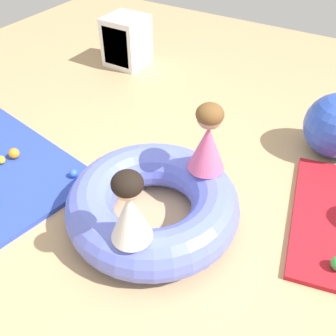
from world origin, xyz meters
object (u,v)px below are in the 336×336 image
at_px(inflatable_cushion, 153,204).
at_px(storage_cube, 125,42).
at_px(child_in_pink, 208,138).
at_px(play_ball_orange, 14,153).
at_px(child_in_white, 130,208).
at_px(play_ball_yellow, 1,160).
at_px(play_ball_blue, 74,174).

distance_m(inflatable_cushion, storage_cube, 2.56).
distance_m(child_in_pink, storage_cube, 2.46).
bearing_deg(inflatable_cushion, play_ball_orange, -178.21).
distance_m(child_in_white, play_ball_orange, 1.59).
height_order(play_ball_yellow, storage_cube, storage_cube).
height_order(child_in_pink, play_ball_yellow, child_in_pink).
distance_m(child_in_pink, play_ball_orange, 1.68).
height_order(child_in_pink, play_ball_blue, child_in_pink).
bearing_deg(play_ball_blue, play_ball_orange, -172.89).
bearing_deg(play_ball_orange, inflatable_cushion, 1.79).
height_order(inflatable_cushion, play_ball_orange, inflatable_cushion).
xyz_separation_m(child_in_white, play_ball_orange, (-1.48, 0.36, -0.47)).
relative_size(inflatable_cushion, play_ball_yellow, 17.47).
bearing_deg(play_ball_blue, inflatable_cushion, -2.31).
bearing_deg(storage_cube, child_in_pink, -40.52).
bearing_deg(child_in_pink, storage_cube, -94.88).
bearing_deg(child_in_white, child_in_pink, -138.39).
bearing_deg(inflatable_cushion, storage_cube, 130.19).
bearing_deg(storage_cube, play_ball_blue, -65.33).
height_order(inflatable_cushion, child_in_pink, child_in_pink).
distance_m(play_ball_orange, storage_cube, 2.02).
xyz_separation_m(inflatable_cushion, play_ball_orange, (-1.35, -0.04, -0.08)).
xyz_separation_m(play_ball_blue, play_ball_orange, (-0.59, -0.07, 0.01)).
xyz_separation_m(inflatable_cushion, play_ball_yellow, (-1.39, -0.15, -0.09)).
xyz_separation_m(play_ball_yellow, storage_cube, (-0.26, 2.10, 0.21)).
distance_m(play_ball_blue, play_ball_orange, 0.59).
bearing_deg(child_in_white, inflatable_cushion, -115.15).
height_order(child_in_white, child_in_pink, child_in_pink).
xyz_separation_m(inflatable_cushion, play_ball_blue, (-0.77, 0.03, -0.09)).
xyz_separation_m(play_ball_blue, storage_cube, (-0.88, 1.92, 0.21)).
bearing_deg(play_ball_yellow, play_ball_orange, 71.37).
height_order(child_in_white, play_ball_blue, child_in_white).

